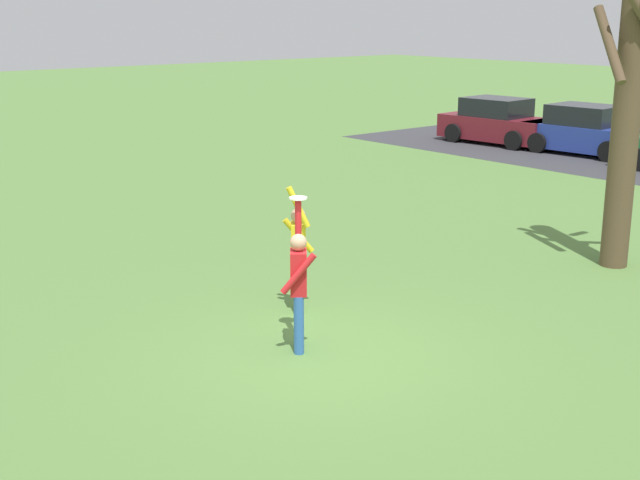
% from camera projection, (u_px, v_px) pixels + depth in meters
% --- Properties ---
extents(ground_plane, '(120.00, 120.00, 0.00)m').
position_uv_depth(ground_plane, '(322.00, 355.00, 11.67)').
color(ground_plane, '#567F3D').
extents(person_catcher, '(0.57, 0.55, 2.08)m').
position_uv_depth(person_catcher, '(299.00, 282.00, 11.60)').
color(person_catcher, '#3366B7').
rests_on(person_catcher, ground_plane).
extents(person_defender, '(0.65, 0.64, 2.05)m').
position_uv_depth(person_defender, '(298.00, 251.00, 13.10)').
color(person_defender, silver).
rests_on(person_defender, ground_plane).
extents(frisbee_disc, '(0.24, 0.24, 0.02)m').
position_uv_depth(frisbee_disc, '(298.00, 198.00, 11.53)').
color(frisbee_disc, white).
rests_on(frisbee_disc, person_catcher).
extents(parked_car_maroon, '(4.21, 2.26, 1.59)m').
position_uv_depth(parked_car_maroon, '(498.00, 123.00, 30.26)').
color(parked_car_maroon, maroon).
rests_on(parked_car_maroon, ground_plane).
extents(parked_car_blue, '(4.21, 2.26, 1.59)m').
position_uv_depth(parked_car_blue, '(587.00, 132.00, 27.97)').
color(parked_car_blue, '#233893').
rests_on(parked_car_blue, ground_plane).
extents(bare_tree_tall, '(1.61, 1.62, 6.46)m').
position_uv_depth(bare_tree_tall, '(632.00, 81.00, 14.91)').
color(bare_tree_tall, brown).
rests_on(bare_tree_tall, ground_plane).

